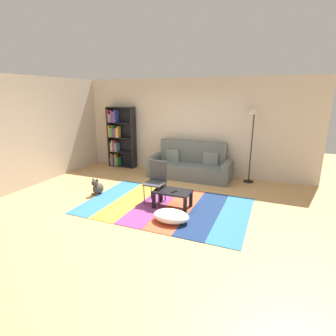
{
  "coord_description": "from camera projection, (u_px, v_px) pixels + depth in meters",
  "views": [
    {
      "loc": [
        2.27,
        -4.75,
        2.26
      ],
      "look_at": [
        0.08,
        0.54,
        0.65
      ],
      "focal_mm": 28.16,
      "sensor_mm": 36.0,
      "label": 1
    }
  ],
  "objects": [
    {
      "name": "dog",
      "position": [
        97.0,
        188.0,
        6.13
      ],
      "size": [
        0.22,
        0.35,
        0.4
      ],
      "color": "#473D33",
      "rests_on": "ground_plane"
    },
    {
      "name": "pouf",
      "position": [
        171.0,
        216.0,
        4.8
      ],
      "size": [
        0.68,
        0.47,
        0.21
      ],
      "primitive_type": "ellipsoid",
      "color": "white",
      "rests_on": "rug"
    },
    {
      "name": "rug",
      "position": [
        166.0,
        206.0,
        5.51
      ],
      "size": [
        3.37,
        2.19,
        0.01
      ],
      "color": "teal",
      "rests_on": "ground_plane"
    },
    {
      "name": "couch",
      "position": [
        190.0,
        166.0,
        7.33
      ],
      "size": [
        2.26,
        0.8,
        1.0
      ],
      "color": "#59605B",
      "rests_on": "ground_plane"
    },
    {
      "name": "ground_plane",
      "position": [
        155.0,
        203.0,
        5.67
      ],
      "size": [
        14.0,
        14.0,
        0.0
      ],
      "primitive_type": "plane",
      "color": "tan"
    },
    {
      "name": "standing_lamp",
      "position": [
        254.0,
        121.0,
        6.6
      ],
      "size": [
        0.32,
        0.32,
        1.92
      ],
      "color": "black",
      "rests_on": "ground_plane"
    },
    {
      "name": "coffee_table",
      "position": [
        172.0,
        194.0,
        5.36
      ],
      "size": [
        0.75,
        0.45,
        0.36
      ],
      "color": "black",
      "rests_on": "rug"
    },
    {
      "name": "left_wall",
      "position": [
        54.0,
        128.0,
        7.22
      ],
      "size": [
        0.1,
        5.5,
        2.7
      ],
      "primitive_type": "cube",
      "color": "beige",
      "rests_on": "ground_plane"
    },
    {
      "name": "back_wall",
      "position": [
        192.0,
        127.0,
        7.58
      ],
      "size": [
        6.8,
        0.1,
        2.7
      ],
      "primitive_type": "cube",
      "color": "beige",
      "rests_on": "ground_plane"
    },
    {
      "name": "tv_remote",
      "position": [
        174.0,
        191.0,
        5.27
      ],
      "size": [
        0.09,
        0.16,
        0.02
      ],
      "primitive_type": "cube",
      "rotation": [
        0.0,
        0.0,
        -0.32
      ],
      "color": "black",
      "rests_on": "coffee_table"
    },
    {
      "name": "bookshelf",
      "position": [
        119.0,
        138.0,
        8.34
      ],
      "size": [
        0.9,
        0.28,
        1.88
      ],
      "color": "black",
      "rests_on": "ground_plane"
    },
    {
      "name": "folding_chair",
      "position": [
        156.0,
        178.0,
        5.6
      ],
      "size": [
        0.4,
        0.4,
        0.9
      ],
      "rotation": [
        0.0,
        0.0,
        -0.4
      ],
      "color": "#38383D",
      "rests_on": "ground_plane"
    }
  ]
}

